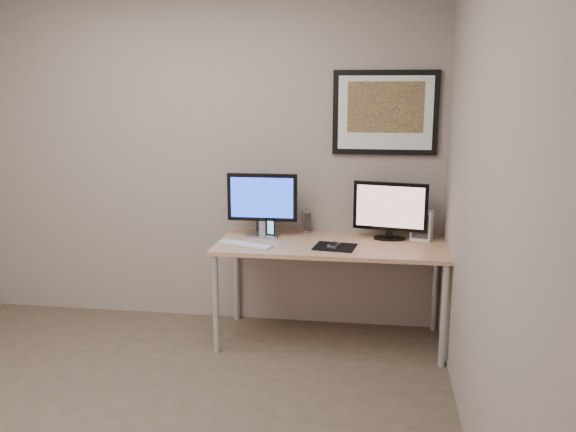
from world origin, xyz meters
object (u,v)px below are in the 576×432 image
framed_art (385,113)px  desk (331,252)px  monitor_large (262,202)px  speaker_left (262,221)px  speaker_right (306,221)px  fan_unit (422,225)px  phone_dock (271,228)px  keyboard (245,244)px  monitor_tv (390,209)px

framed_art → desk: bearing=-136.5°
monitor_large → speaker_left: (-0.03, 0.12, -0.17)m
speaker_right → fan_unit: (0.84, -0.13, 0.03)m
speaker_right → fan_unit: size_ratio=0.74×
phone_dock → keyboard: (-0.14, -0.25, -0.06)m
monitor_large → keyboard: size_ratio=1.24×
speaker_right → framed_art: bearing=-21.7°
desk → phone_dock: 0.47m
keyboard → speaker_right: bearing=72.8°
desk → fan_unit: (0.63, 0.18, 0.17)m
desk → fan_unit: size_ratio=7.32×
desk → framed_art: bearing=43.5°
fan_unit → speaker_left: bearing=-166.9°
phone_dock → fan_unit: bearing=25.4°
speaker_right → keyboard: size_ratio=0.40×
desk → speaker_left: 0.61m
framed_art → monitor_tv: framed_art is taller
desk → keyboard: 0.61m
monitor_large → phone_dock: 0.20m
speaker_right → phone_dock: (-0.23, -0.21, -0.01)m
monitor_tv → speaker_right: 0.65m
speaker_right → keyboard: speaker_right is taller
speaker_left → keyboard: speaker_left is taller
framed_art → phone_dock: bearing=-163.4°
monitor_large → monitor_tv: bearing=2.0°
monitor_large → speaker_right: bearing=32.0°
desk → framed_art: framed_art is taller
monitor_tv → framed_art: bearing=118.3°
monitor_large → monitor_tv: monitor_large is taller
speaker_left → fan_unit: (1.17, -0.06, 0.02)m
phone_dock → fan_unit: size_ratio=0.62×
monitor_large → keyboard: 0.38m
desk → speaker_left: bearing=156.1°
monitor_large → phone_dock: size_ratio=3.74×
desk → phone_dock: (-0.44, 0.09, 0.13)m
speaker_right → phone_dock: speaker_right is taller
phone_dock → monitor_tv: bearing=25.2°
desk → speaker_left: (-0.54, 0.24, 0.16)m
speaker_left → speaker_right: speaker_left is taller
monitor_large → phone_dock: monitor_large is taller
framed_art → speaker_left: framed_art is taller
fan_unit → framed_art: bearing=167.7°
monitor_large → monitor_tv: (0.92, 0.04, -0.04)m
monitor_large → phone_dock: (0.07, -0.02, -0.19)m
phone_dock → fan_unit: (1.08, 0.09, 0.04)m
monitor_tv → keyboard: 1.06m
speaker_left → monitor_large: bearing=-57.1°
monitor_large → speaker_right: size_ratio=3.14×
desk → phone_dock: phone_dock is taller
speaker_left → keyboard: 0.40m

